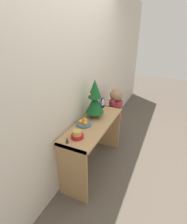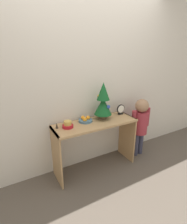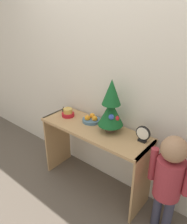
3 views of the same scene
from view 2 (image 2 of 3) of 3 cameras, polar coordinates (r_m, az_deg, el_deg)
The scene contains 9 objects.
ground_plane at distance 2.68m, azimuth 2.93°, elevation -19.95°, with size 12.00×12.00×0.00m, color brown.
back_wall at distance 2.51m, azimuth -2.28°, elevation 9.18°, with size 7.00×0.05×2.50m, color beige.
console_table at distance 2.51m, azimuth 0.60°, elevation -6.99°, with size 1.19×0.42×0.75m.
mini_tree at distance 2.47m, azimuth 3.19°, elevation 3.47°, with size 0.25×0.25×0.54m.
fruit_bowl at distance 2.45m, azimuth -2.67°, elevation -2.55°, with size 0.19×0.19×0.08m.
singing_bowl at distance 2.28m, azimuth -8.41°, elevation -4.17°, with size 0.14×0.14×0.09m.
desk_clock at distance 2.74m, azimuth 8.88°, elevation 0.80°, with size 0.14×0.04×0.16m.
figurine at distance 2.29m, azimuth -11.90°, elevation -4.37°, with size 0.04×0.04×0.07m.
child_figure at distance 2.94m, azimuth 15.09°, elevation -2.92°, with size 0.36×0.23×0.98m.
Camera 2 is at (-1.11, -1.73, 1.71)m, focal length 28.00 mm.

